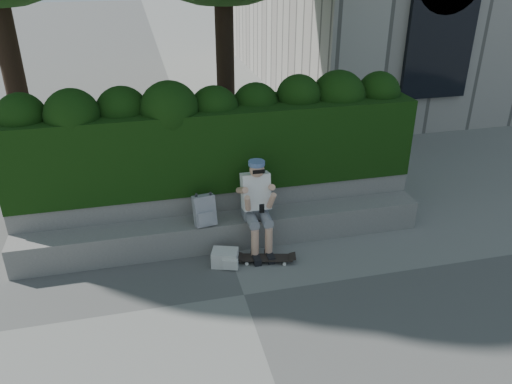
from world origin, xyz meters
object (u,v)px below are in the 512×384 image
object	(u,v)px
person	(257,202)
backpack_plaid	(204,210)
backpack_ground	(225,258)
skateboard	(266,258)

from	to	relation	value
person	backpack_plaid	world-z (taller)	person
person	backpack_plaid	size ratio (longest dim) A/B	3.14
backpack_ground	backpack_plaid	bearing A→B (deg)	133.88
person	backpack_ground	distance (m)	0.90
person	skateboard	bearing A→B (deg)	-85.89
person	backpack_ground	world-z (taller)	person
person	skateboard	world-z (taller)	person
person	skateboard	size ratio (longest dim) A/B	1.77
person	backpack_ground	bearing A→B (deg)	-147.45
skateboard	backpack_plaid	distance (m)	1.10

